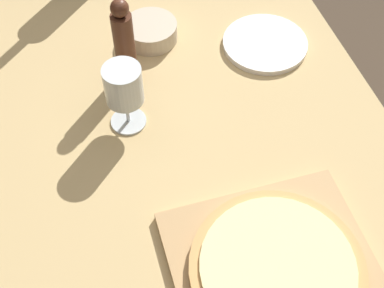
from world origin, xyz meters
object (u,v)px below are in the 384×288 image
Objects in this scene: small_bowl at (151,31)px; pepper_mill at (124,42)px; pizza at (277,268)px; wine_glass at (124,87)px.

pepper_mill is at bearing -126.70° from small_bowl.
pizza is at bearing -75.19° from pepper_mill.
wine_glass is (-0.03, -0.14, 0.01)m from pepper_mill.
pepper_mill reaches higher than wine_glass.
pizza is 2.37× the size of small_bowl.
pepper_mill reaches higher than small_bowl.
wine_glass is 0.28m from small_bowl.
pepper_mill is 0.16m from small_bowl.
pepper_mill is 1.35× the size of wine_glass.
wine_glass is (-0.17, 0.41, 0.08)m from pizza.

